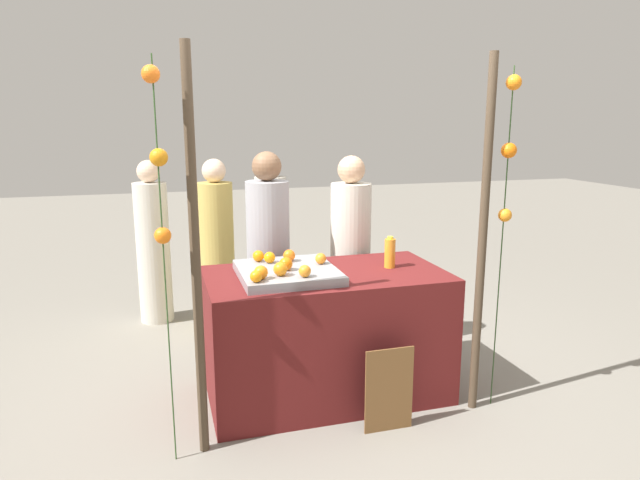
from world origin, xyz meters
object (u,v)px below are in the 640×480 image
(orange_1, at_px, (321,259))
(vendor_right, at_px, (350,263))
(orange_0, at_px, (305,271))
(juice_bottle, at_px, (390,253))
(stall_counter, at_px, (326,334))
(vendor_left, at_px, (269,266))
(chalkboard_sign, at_px, (389,390))

(orange_1, relative_size, vendor_right, 0.05)
(orange_0, distance_m, juice_bottle, 0.75)
(stall_counter, relative_size, orange_0, 20.92)
(stall_counter, height_order, vendor_left, vendor_left)
(orange_1, xyz_separation_m, vendor_right, (0.44, 0.64, -0.22))
(stall_counter, bearing_deg, orange_1, 144.10)
(chalkboard_sign, bearing_deg, vendor_right, 81.78)
(chalkboard_sign, relative_size, vendor_left, 0.33)
(vendor_left, distance_m, vendor_right, 0.68)
(vendor_left, bearing_deg, vendor_right, -1.95)
(chalkboard_sign, height_order, vendor_left, vendor_left)
(chalkboard_sign, relative_size, vendor_right, 0.34)
(stall_counter, distance_m, vendor_left, 0.81)
(juice_bottle, bearing_deg, stall_counter, -178.36)
(orange_0, height_order, vendor_left, vendor_left)
(juice_bottle, height_order, vendor_right, vendor_right)
(chalkboard_sign, bearing_deg, juice_bottle, 67.64)
(juice_bottle, distance_m, vendor_left, 1.03)
(vendor_left, bearing_deg, orange_1, -70.64)
(orange_0, height_order, chalkboard_sign, orange_0)
(juice_bottle, bearing_deg, orange_0, -158.39)
(orange_1, distance_m, vendor_left, 0.74)
(orange_0, relative_size, chalkboard_sign, 0.14)
(stall_counter, relative_size, chalkboard_sign, 2.93)
(stall_counter, bearing_deg, chalkboard_sign, -68.37)
(orange_0, bearing_deg, vendor_right, 55.80)
(chalkboard_sign, height_order, vendor_right, vendor_right)
(vendor_right, bearing_deg, stall_counter, -121.67)
(orange_1, height_order, juice_bottle, juice_bottle)
(vendor_right, bearing_deg, orange_1, -124.59)
(juice_bottle, xyz_separation_m, vendor_right, (-0.06, 0.65, -0.23))
(juice_bottle, height_order, chalkboard_sign, juice_bottle)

